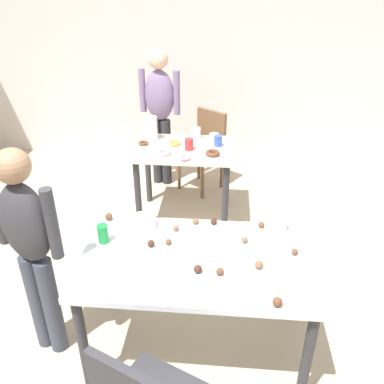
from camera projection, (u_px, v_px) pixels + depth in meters
The scene contains 36 objects.
ground_plane at pixel (188, 350), 2.76m from camera, with size 6.40×6.40×0.00m, color tan.
wall_back at pixel (213, 55), 4.91m from camera, with size 6.40×0.10×2.60m, color silver.
dining_table_near at pixel (198, 270), 2.46m from camera, with size 1.38×0.81×0.75m.
dining_table_far at pixel (184, 160), 3.92m from camera, with size 0.93×0.64×0.75m.
chair_far_table at pixel (205, 145), 4.55m from camera, with size 0.56×0.56×0.87m.
person_girl_near at pixel (30, 242), 2.39m from camera, with size 0.45×0.28×1.43m.
person_adult_far at pixel (160, 107), 4.42m from camera, with size 0.46×0.25×1.51m.
mixing_bowl at pixel (142, 223), 2.68m from camera, with size 0.17×0.17×0.07m, color white.
soda_can at pixel (103, 234), 2.53m from camera, with size 0.07×0.07×0.12m, color #198438.
fork_near at pixel (160, 279), 2.25m from camera, with size 0.17×0.02×0.01m, color silver.
cup_near_0 at pixel (281, 223), 2.64m from camera, with size 0.07×0.07×0.11m, color white.
cake_ball_0 at pixel (109, 217), 2.76m from camera, with size 0.05×0.05×0.05m, color brown.
cake_ball_1 at pixel (220, 272), 2.28m from camera, with size 0.04×0.04×0.04m, color brown.
cake_ball_2 at pixel (176, 228), 2.65m from camera, with size 0.04×0.04×0.04m, color brown.
cake_ball_3 at pixel (151, 243), 2.50m from camera, with size 0.04×0.04×0.04m, color #3D2319.
cake_ball_4 at pixel (295, 252), 2.44m from camera, with size 0.04×0.04×0.04m, color brown.
cake_ball_5 at pixel (132, 216), 2.78m from camera, with size 0.04×0.04×0.04m, color brown.
cake_ball_6 at pixel (277, 302), 2.07m from camera, with size 0.05×0.05×0.05m, color brown.
cake_ball_7 at pixel (168, 242), 2.52m from camera, with size 0.04×0.04×0.04m, color brown.
cake_ball_8 at pixel (261, 225), 2.68m from camera, with size 0.04×0.04×0.04m, color brown.
cake_ball_9 at pixel (198, 269), 2.29m from camera, with size 0.05×0.05×0.05m, color #3D2319.
cake_ball_10 at pixel (259, 265), 2.32m from camera, with size 0.05×0.05×0.05m, color brown.
cake_ball_11 at pixel (245, 240), 2.54m from camera, with size 0.04×0.04×0.04m, color brown.
cake_ball_12 at pixel (214, 222), 2.72m from camera, with size 0.04×0.04×0.04m, color #3D2319.
cake_ball_13 at pixel (196, 221), 2.72m from camera, with size 0.04×0.04×0.04m, color brown.
pitcher_far at pixel (151, 128), 3.97m from camera, with size 0.12×0.12×0.23m, color white.
cup_far_0 at pixel (196, 133), 4.04m from camera, with size 0.09×0.09×0.10m, color white.
cup_far_1 at pixel (214, 138), 3.93m from camera, with size 0.09×0.09×0.09m, color white.
cup_far_2 at pixel (218, 141), 3.86m from camera, with size 0.08×0.08×0.11m, color #3351B2.
cup_far_3 at pixel (189, 144), 3.78m from camera, with size 0.08×0.08×0.11m, color red.
donut_far_0 at pixel (143, 143), 3.91m from camera, with size 0.10×0.10×0.03m, color brown.
donut_far_1 at pixel (164, 152), 3.71m from camera, with size 0.13×0.13×0.04m, color pink.
donut_far_2 at pixel (186, 139), 3.99m from camera, with size 0.12×0.12×0.03m, color white.
donut_far_3 at pixel (174, 143), 3.90m from camera, with size 0.13×0.13×0.04m, color gold.
donut_far_4 at pixel (184, 157), 3.62m from camera, with size 0.12×0.12×0.04m, color pink.
donut_far_5 at pixel (213, 153), 3.69m from camera, with size 0.13×0.13×0.04m, color brown.
Camera 1 is at (0.19, -1.88, 2.27)m, focal length 38.62 mm.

